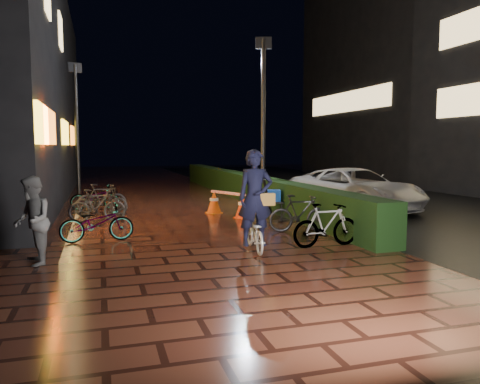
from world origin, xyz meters
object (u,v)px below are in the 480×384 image
object	(u,v)px
traffic_barrier	(228,204)
cart_assembly	(273,197)
van	(355,189)
cyclist	(255,214)
bystander_person	(32,221)

from	to	relation	value
traffic_barrier	cart_assembly	distance (m)	1.38
van	cyclist	size ratio (longest dim) A/B	2.41
van	traffic_barrier	size ratio (longest dim) A/B	2.81
cart_assembly	traffic_barrier	bearing A→B (deg)	152.78
cart_assembly	bystander_person	bearing A→B (deg)	-145.94
van	cart_assembly	world-z (taller)	van
bystander_person	cyclist	size ratio (longest dim) A/B	0.78
bystander_person	cart_assembly	distance (m)	7.34
cyclist	cart_assembly	bearing A→B (deg)	64.94
bystander_person	traffic_barrier	distance (m)	6.81
cyclist	cart_assembly	xyz separation A→B (m)	(1.96, 4.18, -0.17)
van	cart_assembly	xyz separation A→B (m)	(-3.16, -0.68, -0.10)
bystander_person	van	size ratio (longest dim) A/B	0.32
bystander_person	cyclist	bearing A→B (deg)	77.14
cyclist	traffic_barrier	bearing A→B (deg)	81.21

